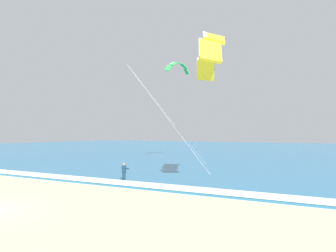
% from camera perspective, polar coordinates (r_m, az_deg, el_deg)
% --- Properties ---
extents(sea, '(200.00, 120.00, 0.20)m').
position_cam_1_polar(sea, '(83.19, 17.11, -3.98)').
color(sea, teal).
rests_on(sea, ground).
extents(surf_foam, '(200.00, 2.09, 0.04)m').
position_cam_1_polar(surf_foam, '(28.92, -9.85, -9.27)').
color(surf_foam, white).
rests_on(surf_foam, sea).
extents(surfboard, '(0.48, 1.41, 0.09)m').
position_cam_1_polar(surfboard, '(29.78, -7.51, -9.42)').
color(surfboard, yellow).
rests_on(surfboard, ground).
extents(kitesurfer, '(0.55, 0.53, 1.69)m').
position_cam_1_polar(kitesurfer, '(29.67, -7.48, -7.67)').
color(kitesurfer, '#143347').
rests_on(kitesurfer, ground).
extents(kite_primary, '(9.25, 8.92, 11.55)m').
position_cam_1_polar(kite_primary, '(29.76, 7.09, 12.60)').
color(kite_primary, yellow).
extents(kite_distant, '(2.24, 4.78, 1.76)m').
position_cam_1_polar(kite_distant, '(53.97, 1.73, 10.09)').
color(kite_distant, green).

